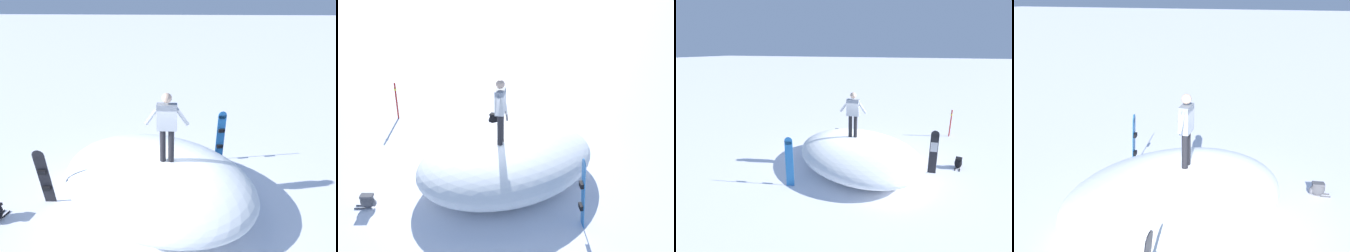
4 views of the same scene
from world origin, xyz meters
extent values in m
plane|color=white|center=(0.00, 0.00, 0.00)|extent=(240.00, 240.00, 0.00)
ellipsoid|color=white|center=(0.57, 0.17, 0.59)|extent=(6.32, 6.65, 1.18)
cylinder|color=black|center=(0.42, -0.02, 1.59)|extent=(0.14, 0.14, 0.83)
cylinder|color=black|center=(0.43, -0.22, 1.59)|extent=(0.14, 0.14, 0.83)
cube|color=#8C939E|center=(0.43, -0.12, 2.32)|extent=(0.24, 0.47, 0.62)
sphere|color=beige|center=(0.43, -0.12, 2.77)|extent=(0.23, 0.23, 0.23)
cylinder|color=#8C939E|center=(0.42, 0.20, 2.37)|extent=(0.10, 0.40, 0.51)
cylinder|color=#8C939E|center=(0.44, -0.44, 2.37)|extent=(0.10, 0.40, 0.51)
cube|color=#2672BF|center=(2.59, -1.62, 0.78)|extent=(0.17, 0.28, 1.57)
cylinder|color=#2672BF|center=(2.55, -1.63, 1.57)|extent=(0.09, 0.27, 0.27)
cube|color=yellow|center=(2.58, -1.62, 1.07)|extent=(0.08, 0.22, 0.38)
cube|color=black|center=(2.53, -1.63, 1.07)|extent=(0.12, 0.20, 0.11)
cube|color=black|center=(2.56, -1.62, 0.50)|extent=(0.12, 0.20, 0.11)
cube|color=black|center=(0.03, 2.85, 0.72)|extent=(0.20, 0.30, 1.45)
cylinder|color=black|center=(-0.06, 2.84, 1.45)|extent=(0.07, 0.29, 0.29)
cube|color=#B2B2B7|center=(0.01, 2.85, 0.99)|extent=(0.06, 0.24, 0.35)
cube|color=black|center=(-0.05, 2.84, 0.99)|extent=(0.09, 0.19, 0.12)
cube|color=black|center=(0.01, 2.85, 0.46)|extent=(0.09, 0.19, 0.12)
cylinder|color=black|center=(-0.47, 3.70, 0.01)|extent=(0.24, 0.07, 0.04)
cylinder|color=black|center=(-0.45, 3.85, 0.01)|extent=(0.24, 0.07, 0.04)
camera|label=1|loc=(-5.45, -0.64, 4.70)|focal=29.98mm
camera|label=2|loc=(2.24, -8.77, 5.44)|focal=39.99mm
camera|label=3|loc=(8.91, 2.53, 4.41)|focal=26.33mm
camera|label=4|loc=(-2.03, 6.70, 4.87)|focal=37.71mm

